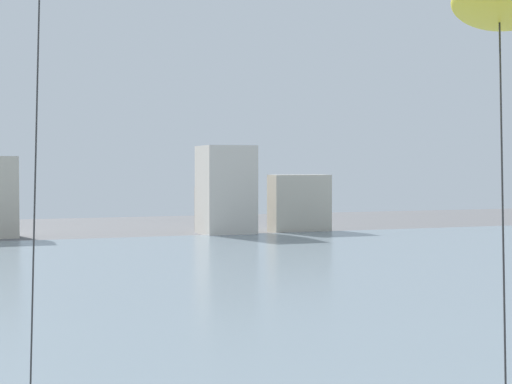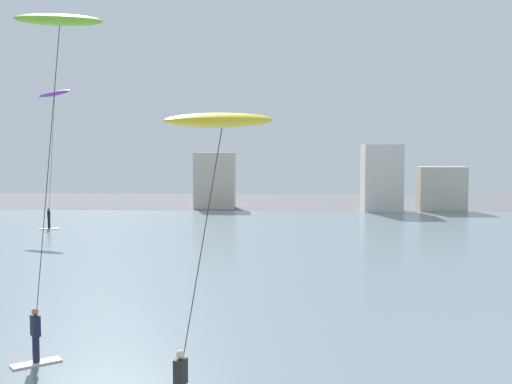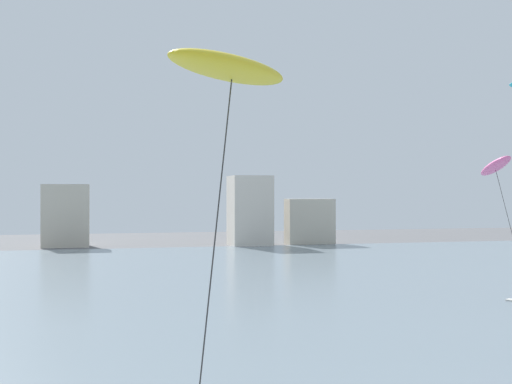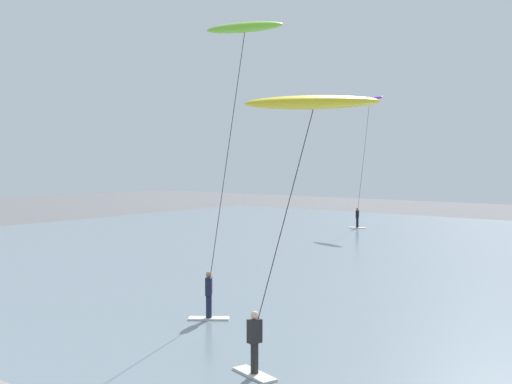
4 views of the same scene
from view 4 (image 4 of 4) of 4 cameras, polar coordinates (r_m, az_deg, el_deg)
The scene contains 3 objects.
kitesurfer_lime at distance 22.81m, azimuth -1.41°, elevation 11.47°, with size 2.71×3.24×10.46m.
kitesurfer_purple at distance 53.68m, azimuth 9.94°, elevation 6.81°, with size 2.93×3.28×10.86m.
kitesurfer_yellow at distance 16.58m, azimuth 4.75°, elevation 6.35°, with size 3.18×3.57×7.20m.
Camera 4 is at (7.14, -2.53, 5.55)m, focal length 44.99 mm.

